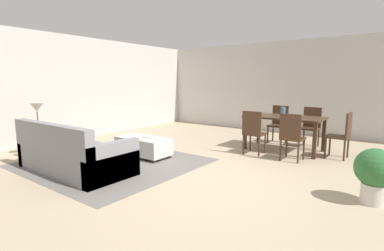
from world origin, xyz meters
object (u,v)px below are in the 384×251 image
object	(u,v)px
table_lamp	(37,108)
ottoman_table	(143,146)
side_table	(39,135)
dining_chair_far_left	(279,122)
book_on_ottoman	(150,137)
vase_centerpiece	(283,112)
dining_chair_far_right	(311,124)
dining_table	(284,121)
dining_chair_head_east	(343,133)
couch	(73,155)
potted_plant	(375,172)
dining_chair_near_right	(291,134)
dining_chair_near_left	(253,130)

from	to	relation	value
table_lamp	ottoman_table	bearing A→B (deg)	38.93
side_table	dining_chair_far_left	world-z (taller)	dining_chair_far_left
book_on_ottoman	vase_centerpiece	bearing A→B (deg)	47.65
side_table	dining_chair_far_right	distance (m)	5.95
dining_table	dining_chair_head_east	xyz separation A→B (m)	(1.17, -0.02, -0.15)
couch	table_lamp	size ratio (longest dim) A/B	4.06
dining_chair_far_left	potted_plant	bearing A→B (deg)	-52.02
book_on_ottoman	potted_plant	size ratio (longest dim) A/B	0.37
table_lamp	book_on_ottoman	xyz separation A→B (m)	(1.74, 1.37, -0.58)
dining_chair_far_left	dining_chair_head_east	world-z (taller)	same
dining_chair_far_right	dining_table	bearing A→B (deg)	-115.13
dining_chair_far_left	dining_chair_near_right	bearing A→B (deg)	-62.37
dining_chair_near_right	dining_chair_far_left	world-z (taller)	same
side_table	potted_plant	size ratio (longest dim) A/B	0.82
couch	ottoman_table	xyz separation A→B (m)	(0.25, 1.40, -0.06)
dining_chair_far_right	dining_chair_head_east	distance (m)	1.14
vase_centerpiece	potted_plant	distance (m)	2.88
dining_table	ottoman_table	bearing A→B (deg)	-132.91
couch	dining_chair_far_left	size ratio (longest dim) A/B	2.31
dining_chair_near_left	dining_chair_far_right	world-z (taller)	same
couch	ottoman_table	world-z (taller)	couch
dining_chair_far_right	book_on_ottoman	distance (m)	3.77
table_lamp	dining_chair_near_right	size ratio (longest dim) A/B	0.57
ottoman_table	dining_table	world-z (taller)	dining_table
dining_chair_near_right	vase_centerpiece	size ratio (longest dim) A/B	4.42
dining_table	dining_chair_far_left	world-z (taller)	dining_chair_far_left
dining_chair_far_right	potted_plant	bearing A→B (deg)	-62.58
couch	dining_chair_head_east	bearing A→B (deg)	45.96
side_table	potted_plant	xyz separation A→B (m)	(5.60, 1.40, -0.04)
ottoman_table	dining_chair_far_right	distance (m)	3.92
dining_chair_far_right	vase_centerpiece	size ratio (longest dim) A/B	4.42
dining_chair_head_east	dining_chair_near_left	bearing A→B (deg)	-153.85
dining_chair_near_left	dining_chair_head_east	world-z (taller)	same
vase_centerpiece	couch	bearing A→B (deg)	-122.80
table_lamp	dining_chair_near_left	xyz separation A→B (m)	(3.33, 2.78, -0.47)
dining_chair_near_right	dining_chair_near_left	bearing A→B (deg)	178.06
side_table	vase_centerpiece	bearing A→B (deg)	43.56
ottoman_table	table_lamp	distance (m)	2.21
dining_chair_near_right	dining_chair_far_left	size ratio (longest dim) A/B	1.00
table_lamp	couch	bearing A→B (deg)	-4.20
dining_chair_near_right	potted_plant	distance (m)	2.00
vase_centerpiece	book_on_ottoman	size ratio (longest dim) A/B	0.80
dining_table	vase_centerpiece	xyz separation A→B (m)	(-0.02, -0.05, 0.20)
dining_chair_far_right	dining_chair_head_east	xyz separation A→B (m)	(0.81, -0.80, 0.00)
dining_chair_far_left	dining_table	bearing A→B (deg)	-62.69
side_table	vase_centerpiece	xyz separation A→B (m)	(3.69, 3.51, 0.41)
dining_chair_far_left	dining_chair_far_right	size ratio (longest dim) A/B	1.00
dining_chair_far_right	potted_plant	world-z (taller)	dining_chair_far_right
dining_chair_head_east	book_on_ottoman	distance (m)	3.81
vase_centerpiece	ottoman_table	bearing A→B (deg)	-133.28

